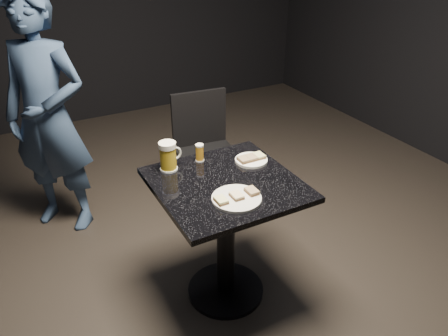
# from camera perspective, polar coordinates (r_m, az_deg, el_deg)

# --- Properties ---
(floor) EXTENTS (6.00, 6.00, 0.00)m
(floor) POSITION_cam_1_polar(r_m,az_deg,el_deg) (2.66, 0.21, -15.76)
(floor) COLOR black
(floor) RESTS_ON ground
(plate_large) EXTENTS (0.24, 0.24, 0.01)m
(plate_large) POSITION_cam_1_polar(r_m,az_deg,el_deg) (2.06, 1.65, -4.00)
(plate_large) COLOR silver
(plate_large) RESTS_ON table
(plate_small) EXTENTS (0.18, 0.18, 0.01)m
(plate_small) POSITION_cam_1_polar(r_m,az_deg,el_deg) (2.39, 3.58, 1.02)
(plate_small) COLOR white
(plate_small) RESTS_ON table
(patron) EXTENTS (0.69, 0.68, 1.60)m
(patron) POSITION_cam_1_polar(r_m,az_deg,el_deg) (3.03, -22.03, 6.14)
(patron) COLOR navy
(patron) RESTS_ON floor
(table) EXTENTS (0.70, 0.70, 0.75)m
(table) POSITION_cam_1_polar(r_m,az_deg,el_deg) (2.33, 0.23, -6.91)
(table) COLOR black
(table) RESTS_ON floor
(beer_mug) EXTENTS (0.13, 0.09, 0.16)m
(beer_mug) POSITION_cam_1_polar(r_m,az_deg,el_deg) (2.29, -7.27, 1.56)
(beer_mug) COLOR white
(beer_mug) RESTS_ON table
(beer_tumbler) EXTENTS (0.05, 0.05, 0.10)m
(beer_tumbler) POSITION_cam_1_polar(r_m,az_deg,el_deg) (2.38, -3.20, 2.01)
(beer_tumbler) COLOR silver
(beer_tumbler) RESTS_ON table
(chair) EXTENTS (0.44, 0.44, 0.87)m
(chair) POSITION_cam_1_polar(r_m,az_deg,el_deg) (3.12, -2.48, 2.87)
(chair) COLOR black
(chair) RESTS_ON floor
(canapes_on_plate_large) EXTENTS (0.22, 0.07, 0.02)m
(canapes_on_plate_large) POSITION_cam_1_polar(r_m,az_deg,el_deg) (2.05, 1.66, -3.62)
(canapes_on_plate_large) COLOR #4C3521
(canapes_on_plate_large) RESTS_ON plate_large
(canapes_on_plate_small) EXTENTS (0.15, 0.07, 0.02)m
(canapes_on_plate_small) POSITION_cam_1_polar(r_m,az_deg,el_deg) (2.38, 3.59, 1.37)
(canapes_on_plate_small) COLOR #4C3521
(canapes_on_plate_small) RESTS_ON plate_small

